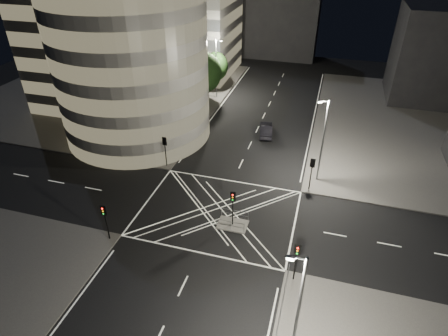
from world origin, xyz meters
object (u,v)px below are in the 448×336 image
(central_island, at_px, (232,225))
(traffic_signal_nr, at_px, (297,256))
(traffic_signal_fl, at_px, (165,146))
(street_lamp_left_far, at_px, (216,67))
(traffic_signal_island, at_px, (233,202))
(sedan, at_px, (266,130))
(street_lamp_right_far, at_px, (323,139))
(traffic_signal_fr, at_px, (312,168))
(traffic_signal_nl, at_px, (105,216))
(street_lamp_left_near, at_px, (175,109))
(street_lamp_right_near, at_px, (297,311))

(central_island, distance_m, traffic_signal_nr, 9.08)
(traffic_signal_fl, height_order, street_lamp_left_far, street_lamp_left_far)
(traffic_signal_island, relative_size, street_lamp_left_far, 0.40)
(central_island, distance_m, sedan, 20.20)
(traffic_signal_island, bearing_deg, traffic_signal_fl, 142.46)
(central_island, height_order, street_lamp_right_far, street_lamp_right_far)
(central_island, relative_size, street_lamp_left_far, 0.30)
(central_island, bearing_deg, sedan, 91.42)
(traffic_signal_fr, bearing_deg, traffic_signal_fl, 180.00)
(traffic_signal_nl, xyz_separation_m, traffic_signal_nr, (17.60, 0.00, 0.00))
(central_island, xyz_separation_m, traffic_signal_nr, (6.80, -5.30, 2.84))
(central_island, distance_m, street_lamp_right_far, 13.98)
(traffic_signal_nl, relative_size, sedan, 0.80)
(traffic_signal_nl, xyz_separation_m, street_lamp_right_far, (18.24, 15.80, 2.63))
(street_lamp_right_far, bearing_deg, street_lamp_left_near, 170.97)
(street_lamp_left_near, bearing_deg, traffic_signal_fr, -15.92)
(traffic_signal_fl, bearing_deg, street_lamp_right_far, 6.88)
(central_island, bearing_deg, street_lamp_right_near, -59.25)
(central_island, height_order, street_lamp_left_near, street_lamp_left_near)
(traffic_signal_nl, distance_m, traffic_signal_fr, 22.24)
(traffic_signal_nl, bearing_deg, street_lamp_left_near, 91.94)
(street_lamp_right_far, bearing_deg, traffic_signal_island, -125.30)
(traffic_signal_nl, distance_m, street_lamp_left_far, 36.90)
(traffic_signal_fr, bearing_deg, street_lamp_left_far, 128.17)
(traffic_signal_fr, xyz_separation_m, traffic_signal_island, (-6.80, -8.30, 0.00))
(street_lamp_left_far, bearing_deg, street_lamp_right_far, -48.06)
(traffic_signal_island, distance_m, sedan, 20.29)
(street_lamp_right_far, bearing_deg, sedan, 129.34)
(street_lamp_right_far, bearing_deg, traffic_signal_nr, -92.30)
(traffic_signal_fr, relative_size, sedan, 0.80)
(traffic_signal_nl, height_order, sedan, traffic_signal_nl)
(street_lamp_right_near, bearing_deg, street_lamp_left_near, 125.97)
(street_lamp_left_far, bearing_deg, street_lamp_right_near, -66.79)
(traffic_signal_fl, height_order, sedan, traffic_signal_fl)
(sedan, bearing_deg, traffic_signal_nr, 95.44)
(street_lamp_right_near, bearing_deg, traffic_signal_fl, 131.24)
(traffic_signal_fl, height_order, traffic_signal_nl, same)
(traffic_signal_nr, bearing_deg, street_lamp_left_far, 116.36)
(traffic_signal_fl, relative_size, sedan, 0.80)
(traffic_signal_nr, xyz_separation_m, street_lamp_left_far, (-18.24, 36.80, 2.63))
(traffic_signal_nr, bearing_deg, street_lamp_left_near, 134.13)
(central_island, relative_size, traffic_signal_nl, 0.75)
(traffic_signal_fr, height_order, street_lamp_right_near, street_lamp_right_near)
(traffic_signal_nr, bearing_deg, traffic_signal_fr, 90.00)
(street_lamp_left_near, xyz_separation_m, sedan, (10.94, 6.68, -4.72))
(traffic_signal_island, distance_m, street_lamp_right_far, 13.13)
(traffic_signal_fl, relative_size, street_lamp_right_near, 0.40)
(central_island, xyz_separation_m, traffic_signal_fr, (6.80, 8.30, 2.84))
(traffic_signal_fl, bearing_deg, street_lamp_left_near, 96.97)
(traffic_signal_island, height_order, sedan, traffic_signal_island)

